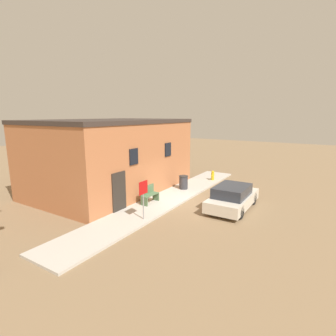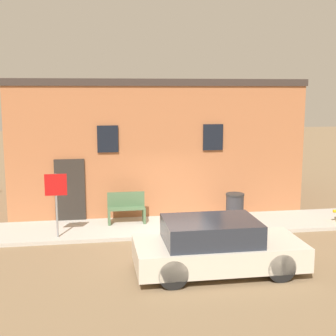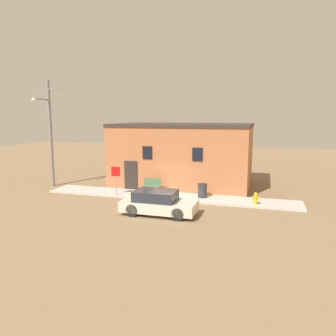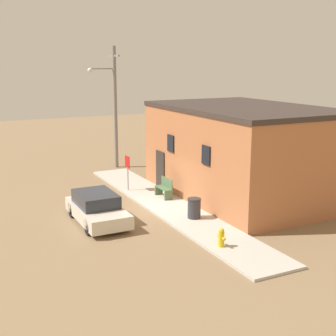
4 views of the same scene
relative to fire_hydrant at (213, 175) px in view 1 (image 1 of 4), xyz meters
The scene contains 8 objects.
ground_plane 5.76m from the fire_hydrant, behind, with size 80.00×80.00×0.00m, color #846B4C.
sidewalk 5.76m from the fire_hydrant, behind, with size 17.17×2.26×0.11m.
brick_building 7.94m from the fire_hydrant, 138.89° to the left, with size 10.46×6.84×4.85m.
fire_hydrant is the anchor object (origin of this frame).
stop_sign 9.27m from the fire_hydrant, behind, with size 0.65×0.06×1.93m.
bench 7.14m from the fire_hydrant, behind, with size 1.23×0.44×1.02m.
trash_bin 3.51m from the fire_hydrant, 167.69° to the left, with size 0.62×0.62×0.92m.
parked_car 6.12m from the fire_hydrant, 147.41° to the right, with size 4.16×1.85×1.34m.
Camera 1 is at (-13.17, -7.03, 5.15)m, focal length 28.00 mm.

